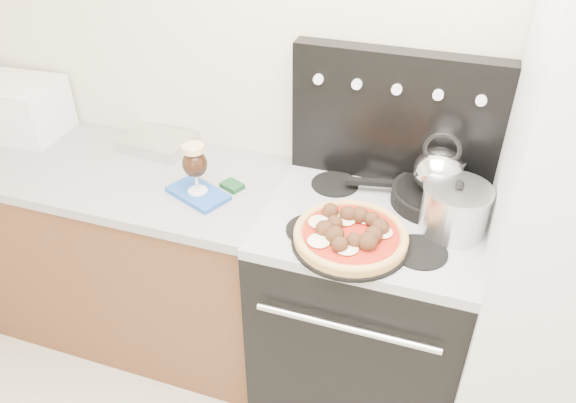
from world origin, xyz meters
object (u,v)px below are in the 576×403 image
at_px(stove_body, 363,313).
at_px(beer_glass, 195,169).
at_px(pizza, 351,233).
at_px(base_cabinet, 126,253).
at_px(toaster_oven, 17,108).
at_px(stock_pot, 454,210).
at_px(tea_kettle, 439,167).
at_px(pizza_pan, 350,241).
at_px(skillet, 434,197).
at_px(oven_mitt, 198,194).

relative_size(stove_body, beer_glass, 4.42).
bearing_deg(pizza, base_cabinet, 169.49).
bearing_deg(toaster_oven, stove_body, -8.93).
relative_size(beer_glass, stock_pot, 0.92).
bearing_deg(stock_pot, stove_body, -178.63).
bearing_deg(stock_pot, tea_kettle, 118.66).
xyz_separation_m(base_cabinet, stove_body, (1.10, -0.02, 0.01)).
height_order(toaster_oven, pizza_pan, toaster_oven).
xyz_separation_m(toaster_oven, tea_kettle, (1.81, -0.01, 0.05)).
height_order(base_cabinet, stove_body, stove_body).
relative_size(skillet, tea_kettle, 1.57).
bearing_deg(stock_pot, pizza, -149.82).
height_order(base_cabinet, toaster_oven, toaster_oven).
distance_m(pizza_pan, tea_kettle, 0.42).
relative_size(base_cabinet, toaster_oven, 3.81).
distance_m(tea_kettle, stock_pot, 0.17).
height_order(pizza_pan, tea_kettle, tea_kettle).
bearing_deg(pizza, stock_pot, 30.18).
relative_size(toaster_oven, beer_glass, 1.91).
bearing_deg(base_cabinet, stock_pot, -0.78).
bearing_deg(base_cabinet, pizza_pan, -10.51).
xyz_separation_m(toaster_oven, beer_glass, (0.97, -0.21, -0.00)).
bearing_deg(tea_kettle, base_cabinet, 168.69).
bearing_deg(skillet, tea_kettle, 0.00).
bearing_deg(toaster_oven, pizza, -15.17).
relative_size(pizza_pan, stock_pot, 1.79).
bearing_deg(oven_mitt, beer_glass, 0.00).
bearing_deg(pizza, beer_glass, 169.38).
xyz_separation_m(pizza_pan, tea_kettle, (0.23, 0.32, 0.15)).
relative_size(stove_body, toaster_oven, 2.31).
bearing_deg(oven_mitt, base_cabinet, 169.64).
distance_m(base_cabinet, stock_pot, 1.48).
bearing_deg(stove_body, stock_pot, 1.37).
height_order(beer_glass, stock_pot, beer_glass).
bearing_deg(oven_mitt, pizza, -10.62).
bearing_deg(oven_mitt, stock_pot, 3.99).
xyz_separation_m(beer_glass, pizza, (0.61, -0.11, -0.06)).
distance_m(skillet, stock_pot, 0.17).
bearing_deg(stove_body, base_cabinet, 178.70).
height_order(stove_body, beer_glass, beer_glass).
relative_size(pizza_pan, tea_kettle, 2.00).
distance_m(oven_mitt, pizza, 0.62).
relative_size(beer_glass, tea_kettle, 1.03).
xyz_separation_m(stove_body, pizza, (-0.04, -0.17, 0.52)).
bearing_deg(base_cabinet, skillet, 5.32).
bearing_deg(pizza_pan, toaster_oven, 168.37).
bearing_deg(skillet, oven_mitt, -166.42).
bearing_deg(tea_kettle, pizza_pan, -142.62).
xyz_separation_m(base_cabinet, beer_glass, (0.45, -0.08, 0.59)).
bearing_deg(pizza_pan, tea_kettle, 54.02).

